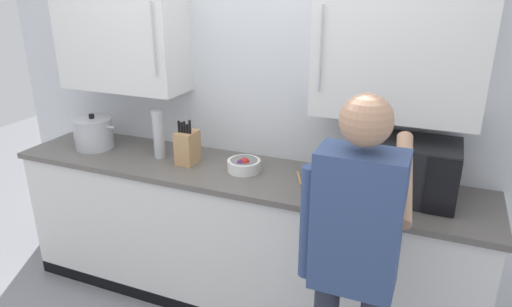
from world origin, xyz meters
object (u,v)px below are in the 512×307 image
(fruit_bowl, at_px, (244,165))
(person_figure, at_px, (354,253))
(microwave_oven, at_px, (397,168))
(knife_block, at_px, (187,147))
(stock_pot, at_px, (94,133))
(thermos_flask, at_px, (158,134))
(wooden_spoon, at_px, (311,178))

(fruit_bowl, bearing_deg, person_figure, -40.99)
(person_figure, bearing_deg, microwave_oven, 84.17)
(knife_block, bearing_deg, stock_pot, -179.96)
(thermos_flask, relative_size, wooden_spoon, 1.58)
(knife_block, bearing_deg, fruit_bowl, 2.70)
(microwave_oven, xyz_separation_m, thermos_flask, (-1.49, -0.02, 0.00))
(stock_pot, relative_size, thermos_flask, 1.14)
(knife_block, xyz_separation_m, fruit_bowl, (0.38, 0.02, -0.07))
(fruit_bowl, relative_size, stock_pot, 0.56)
(fruit_bowl, bearing_deg, wooden_spoon, 4.35)
(knife_block, bearing_deg, microwave_oven, 1.67)
(stock_pot, height_order, wooden_spoon, stock_pot)
(microwave_oven, height_order, stock_pot, microwave_oven)
(fruit_bowl, distance_m, wooden_spoon, 0.42)
(fruit_bowl, xyz_separation_m, thermos_flask, (-0.60, 0.00, 0.12))
(stock_pot, bearing_deg, fruit_bowl, 0.94)
(knife_block, height_order, wooden_spoon, knife_block)
(knife_block, height_order, thermos_flask, thermos_flask)
(microwave_oven, height_order, person_figure, person_figure)
(fruit_bowl, distance_m, thermos_flask, 0.61)
(person_figure, bearing_deg, thermos_flask, 153.46)
(stock_pot, bearing_deg, wooden_spoon, 1.87)
(microwave_oven, bearing_deg, person_figure, -95.83)
(knife_block, height_order, stock_pot, knife_block)
(microwave_oven, relative_size, fruit_bowl, 3.68)
(wooden_spoon, bearing_deg, person_figure, -61.75)
(wooden_spoon, relative_size, person_figure, 0.12)
(stock_pot, relative_size, wooden_spoon, 1.81)
(knife_block, xyz_separation_m, wooden_spoon, (0.79, 0.05, -0.10))
(stock_pot, height_order, thermos_flask, thermos_flask)
(thermos_flask, bearing_deg, microwave_oven, 0.66)
(fruit_bowl, xyz_separation_m, person_figure, (0.81, -0.70, 0.00))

